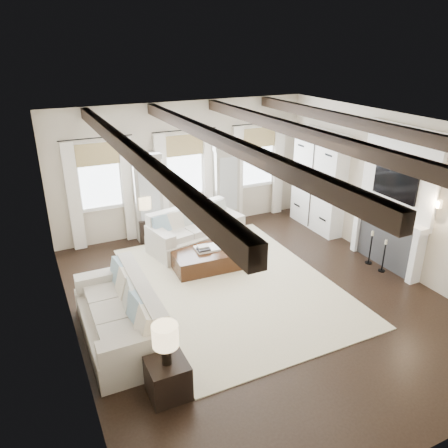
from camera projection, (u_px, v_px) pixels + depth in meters
name	position (u px, v px, depth m)	size (l,w,h in m)	color
ground	(257.00, 298.00, 8.25)	(7.50, 7.50, 0.00)	black
room_shell	(271.00, 185.00, 8.55)	(6.54, 7.54, 3.22)	beige
area_rug	(233.00, 284.00, 8.72)	(3.66, 5.01, 0.02)	beige
sofa_back	(195.00, 231.00, 10.18)	(2.34, 1.42, 0.94)	beige
sofa_left	(123.00, 317.00, 7.01)	(1.06, 2.32, 0.99)	beige
ottoman	(208.00, 259.00, 9.32)	(1.48, 0.93, 0.39)	black
tray	(207.00, 248.00, 9.30)	(0.50, 0.38, 0.04)	white
book_lower	(204.00, 249.00, 9.17)	(0.26, 0.20, 0.04)	#262628
book_upper	(203.00, 246.00, 9.22)	(0.22, 0.17, 0.03)	beige
side_table_front	(168.00, 379.00, 5.93)	(0.54, 0.54, 0.54)	black
lamp_front	(165.00, 338.00, 5.66)	(0.35, 0.35, 0.60)	black
side_table_back	(146.00, 230.00, 10.52)	(0.38, 0.38, 0.56)	black
lamp_back	(144.00, 203.00, 10.26)	(0.34, 0.34, 0.58)	black
candlestick_near	(383.00, 258.00, 9.11)	(0.15, 0.15, 0.72)	black
candlestick_far	(370.00, 250.00, 9.43)	(0.15, 0.15, 0.76)	black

